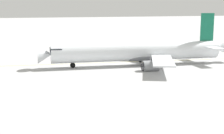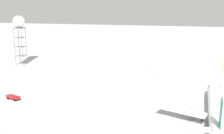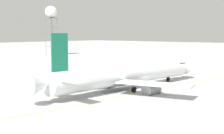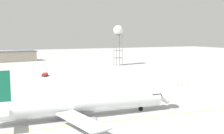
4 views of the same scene
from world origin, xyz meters
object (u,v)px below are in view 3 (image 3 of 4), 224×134
at_px(airliner_main, 126,75).
at_px(safety_cone_far, 161,63).
at_px(radar_tower, 51,13).
at_px(safety_cone_mid, 159,64).
at_px(safety_cone_near, 158,65).

bearing_deg(airliner_main, safety_cone_far, 29.20).
relative_size(radar_tower, safety_cone_mid, 44.89).
distance_m(safety_cone_near, safety_cone_mid, 3.15).
distance_m(airliner_main, safety_cone_far, 56.28).
relative_size(safety_cone_mid, safety_cone_far, 1.00).
bearing_deg(safety_cone_near, airliner_main, 114.87).
xyz_separation_m(airliner_main, radar_tower, (88.42, -51.68, 18.08)).
xyz_separation_m(airliner_main, safety_cone_far, (23.69, -50.98, -2.57)).
height_order(safety_cone_mid, safety_cone_far, same).
bearing_deg(airliner_main, safety_cone_near, 29.15).
distance_m(safety_cone_near, safety_cone_far, 8.82).
xyz_separation_m(airliner_main, safety_cone_mid, (21.28, -45.85, -2.57)).
bearing_deg(safety_cone_far, safety_cone_near, 115.17).
distance_m(airliner_main, safety_cone_mid, 50.61).
bearing_deg(safety_cone_near, safety_cone_mid, -64.83).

